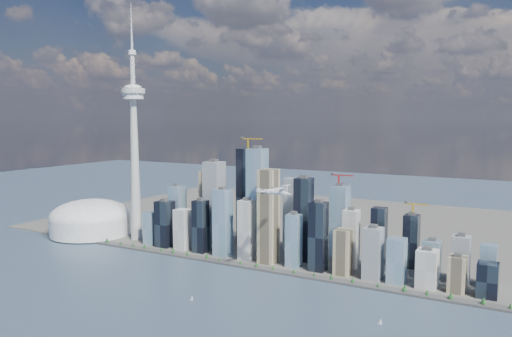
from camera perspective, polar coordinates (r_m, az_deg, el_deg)
The scene contains 10 objects.
ground at distance 828.92m, azimuth -12.54°, elevation -15.01°, with size 4000.00×4000.00×0.00m, color #2E4251.
seawall at distance 1018.48m, azimuth -3.04°, elevation -10.78°, with size 1100.00×22.00×4.00m, color #383838.
land at distance 1408.91m, azimuth 6.74°, elevation -6.16°, with size 1400.00×900.00×3.00m, color #4C4C47.
shoreline_trees at distance 1016.56m, azimuth -3.04°, elevation -10.41°, with size 960.53×7.20×8.80m.
skyscraper_cluster at distance 1045.32m, azimuth 2.27°, elevation -6.13°, with size 736.00×142.00×247.03m.
needle_tower at distance 1208.07m, azimuth -13.75°, elevation 2.95°, with size 56.00×56.00×550.50m.
dome_stadium at distance 1323.30m, azimuth -18.32°, elevation -5.52°, with size 200.00×200.00×86.00m.
airplane at distance 885.15m, azimuth 1.89°, elevation -2.66°, with size 78.55×69.84×19.23m.
sailboat_west at distance 835.90m, azimuth -7.34°, elevation -14.51°, with size 6.65×1.82×9.27m.
sailboat_east at distance 763.57m, azimuth 14.02°, elevation -16.66°, with size 6.76×2.40×9.34m.
Camera 1 is at (517.42, -577.71, 292.63)m, focal length 35.00 mm.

